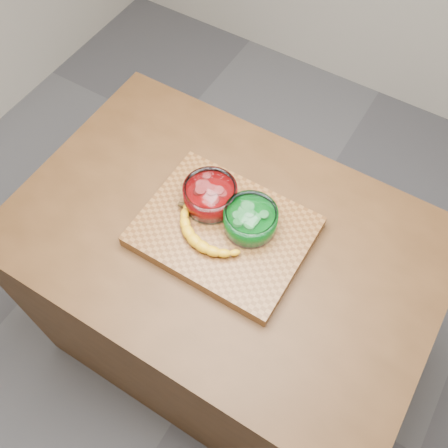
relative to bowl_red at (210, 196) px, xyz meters
The scene contains 6 objects.
ground 0.98m from the bowl_red, 34.10° to the right, with size 3.50×3.50×0.00m, color #5D5D61.
counter 0.53m from the bowl_red, 34.10° to the right, with size 1.20×0.80×0.90m, color #4F3017.
cutting_board 0.11m from the bowl_red, 34.10° to the right, with size 0.45×0.35×0.04m, color brown.
bowl_red is the anchor object (origin of this frame).
bowl_green 0.13m from the bowl_red, ahead, with size 0.14×0.14×0.07m.
banana 0.11m from the bowl_red, 62.47° to the right, with size 0.24×0.14×0.04m, color gold, non-canonical shape.
Camera 1 is at (0.36, -0.59, 2.10)m, focal length 40.00 mm.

